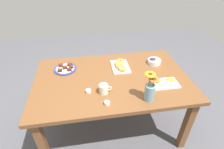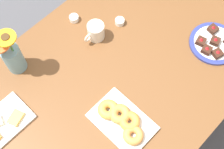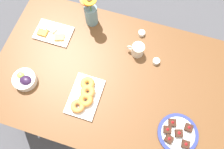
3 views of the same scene
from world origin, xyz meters
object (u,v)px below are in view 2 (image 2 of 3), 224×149
at_px(croissant_platter, 122,120).
at_px(dessert_plate, 214,43).
at_px(cheese_platter, 1,124).
at_px(jam_cup_honey, 120,21).
at_px(dining_table, 112,85).
at_px(jam_cup_berry, 74,18).
at_px(coffee_mug, 96,31).
at_px(flower_vase, 13,57).

distance_m(croissant_platter, dessert_plate, 0.61).
xyz_separation_m(cheese_platter, dessert_plate, (-0.99, 0.42, 0.00)).
bearing_deg(jam_cup_honey, dining_table, 36.90).
bearing_deg(jam_cup_berry, croissant_platter, 67.79).
distance_m(dining_table, dessert_plate, 0.55).
height_order(coffee_mug, jam_cup_berry, coffee_mug).
distance_m(cheese_platter, flower_vase, 0.31).
distance_m(croissant_platter, flower_vase, 0.58).
distance_m(coffee_mug, cheese_platter, 0.62).
xyz_separation_m(dining_table, jam_cup_honey, (-0.26, -0.19, 0.10)).
xyz_separation_m(cheese_platter, jam_cup_berry, (-0.61, -0.19, 0.00)).
relative_size(croissant_platter, jam_cup_berry, 5.83).
height_order(dining_table, jam_cup_berry, jam_cup_berry).
distance_m(coffee_mug, flower_vase, 0.41).
height_order(cheese_platter, jam_cup_honey, cheese_platter).
height_order(croissant_platter, jam_cup_berry, croissant_platter).
relative_size(coffee_mug, croissant_platter, 0.43).
relative_size(cheese_platter, flower_vase, 0.97).
distance_m(dining_table, jam_cup_honey, 0.33).
bearing_deg(dining_table, coffee_mug, -116.90).
bearing_deg(flower_vase, jam_cup_honey, 161.16).
relative_size(coffee_mug, jam_cup_honey, 2.49).
bearing_deg(croissant_platter, cheese_platter, -44.21).
bearing_deg(dining_table, flower_vase, -53.83).
distance_m(jam_cup_berry, flower_vase, 0.38).
relative_size(coffee_mug, cheese_platter, 0.46).
relative_size(dining_table, dessert_plate, 6.50).
xyz_separation_m(jam_cup_berry, dessert_plate, (-0.38, 0.61, -0.00)).
distance_m(cheese_platter, dessert_plate, 1.08).
bearing_deg(coffee_mug, jam_cup_berry, -87.09).
relative_size(cheese_platter, jam_cup_honey, 5.42).
xyz_separation_m(croissant_platter, flower_vase, (0.15, -0.55, 0.07)).
relative_size(jam_cup_berry, dessert_plate, 0.20).
xyz_separation_m(jam_cup_berry, flower_vase, (0.38, 0.01, 0.08)).
xyz_separation_m(dining_table, flower_vase, (0.27, -0.37, 0.18)).
bearing_deg(coffee_mug, croissant_platter, 59.69).
bearing_deg(coffee_mug, dessert_plate, 129.56).
xyz_separation_m(coffee_mug, jam_cup_berry, (0.01, -0.15, -0.03)).
xyz_separation_m(dining_table, jam_cup_berry, (-0.10, -0.38, 0.10)).
height_order(cheese_platter, croissant_platter, croissant_platter).
xyz_separation_m(dining_table, croissant_platter, (0.12, 0.18, 0.11)).
height_order(jam_cup_honey, flower_vase, flower_vase).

